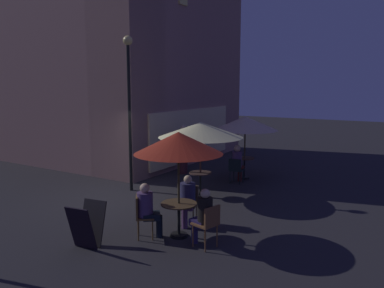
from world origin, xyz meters
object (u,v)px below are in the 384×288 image
at_px(cafe_table_0, 200,180).
at_px(cafe_table_2, 244,164).
at_px(patio_umbrella_0, 201,130).
at_px(cafe_chair_1, 141,213).
at_px(street_lamp_near_corner, 129,92).
at_px(patron_seated_2, 203,214).
at_px(menu_sandwich_board, 87,225).
at_px(patron_standing_4, 183,149).
at_px(patio_umbrella_1, 178,143).
at_px(cafe_chair_0, 189,201).
at_px(patron_seated_0, 187,197).
at_px(patio_umbrella_2, 245,123).
at_px(cafe_chair_2, 208,222).
at_px(cafe_chair_3, 236,168).
at_px(cafe_table_1, 179,211).
at_px(patron_seated_1, 148,207).
at_px(patron_seated_3, 237,162).

distance_m(cafe_table_0, cafe_table_2, 2.76).
relative_size(patio_umbrella_0, cafe_chair_1, 2.63).
relative_size(street_lamp_near_corner, patron_seated_2, 3.86).
height_order(menu_sandwich_board, cafe_table_0, menu_sandwich_board).
xyz_separation_m(menu_sandwich_board, patron_standing_4, (6.60, 1.92, 0.45)).
bearing_deg(patio_umbrella_1, cafe_chair_0, 17.87).
xyz_separation_m(cafe_chair_0, patron_seated_0, (-0.14, -0.04, 0.13)).
height_order(cafe_chair_0, patron_seated_2, patron_seated_2).
height_order(street_lamp_near_corner, patio_umbrella_2, street_lamp_near_corner).
distance_m(patio_umbrella_1, cafe_chair_2, 1.74).
bearing_deg(patio_umbrella_1, patron_seated_2, -104.05).
bearing_deg(cafe_table_0, patron_seated_2, -148.94).
bearing_deg(cafe_chair_1, menu_sandwich_board, -161.22).
relative_size(cafe_chair_0, cafe_chair_3, 1.04).
bearing_deg(patio_umbrella_1, cafe_table_0, 21.46).
bearing_deg(street_lamp_near_corner, menu_sandwich_board, -151.45).
bearing_deg(cafe_chair_2, patio_umbrella_2, -59.00).
bearing_deg(street_lamp_near_corner, cafe_table_2, -35.98).
xyz_separation_m(patio_umbrella_0, patron_seated_0, (-2.15, -0.90, -1.32)).
bearing_deg(menu_sandwich_board, cafe_table_1, -49.38).
height_order(cafe_chair_1, patron_seated_2, patron_seated_2).
bearing_deg(patron_seated_0, cafe_chair_0, -180.00).
height_order(menu_sandwich_board, patron_seated_2, patron_seated_2).
bearing_deg(cafe_table_1, patron_standing_4, 31.83).
distance_m(patio_umbrella_0, patron_seated_1, 3.57).
xyz_separation_m(cafe_table_0, cafe_table_2, (2.75, -0.20, 0.01)).
relative_size(cafe_chair_3, patron_seated_1, 0.71).
relative_size(cafe_table_2, patio_umbrella_2, 0.33).
bearing_deg(patron_seated_2, patio_umbrella_0, -44.89).
relative_size(cafe_table_0, cafe_chair_0, 0.82).
height_order(patio_umbrella_1, cafe_chair_3, patio_umbrella_1).
bearing_deg(patron_standing_4, patron_seated_2, -68.99).
distance_m(cafe_chair_3, patron_standing_4, 2.39).
bearing_deg(patio_umbrella_2, menu_sandwich_board, 177.22).
bearing_deg(cafe_table_0, cafe_table_2, -4.09).
distance_m(patron_seated_3, patron_standing_4, 2.33).
xyz_separation_m(cafe_table_1, cafe_chair_3, (4.77, 0.87, -0.04)).
bearing_deg(patron_seated_3, patio_umbrella_2, 0.00).
bearing_deg(cafe_table_0, patio_umbrella_1, -158.54).
height_order(cafe_chair_2, patron_seated_0, patron_seated_0).
bearing_deg(patio_umbrella_1, cafe_table_2, 9.39).
height_order(cafe_chair_2, cafe_chair_3, cafe_chair_2).
xyz_separation_m(cafe_chair_0, patron_seated_3, (4.07, 0.61, 0.19)).
height_order(patio_umbrella_0, cafe_chair_2, patio_umbrella_0).
bearing_deg(cafe_table_1, patron_seated_3, 10.12).
distance_m(street_lamp_near_corner, cafe_chair_3, 4.31).
bearing_deg(cafe_chair_2, menu_sandwich_board, 44.45).
xyz_separation_m(cafe_table_1, cafe_chair_0, (0.84, 0.27, -0.02)).
height_order(cafe_table_2, patron_standing_4, patron_standing_4).
bearing_deg(patio_umbrella_0, patron_seated_2, -148.94).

